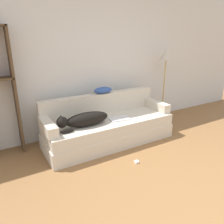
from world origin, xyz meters
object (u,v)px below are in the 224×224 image
object	(u,v)px
couch	(109,131)
floor_lamp	(166,59)
dog	(84,120)
throw_pillow	(103,90)
power_adapter	(137,162)
laptop	(119,118)

from	to	relation	value
couch	floor_lamp	bearing A→B (deg)	11.95
dog	floor_lamp	distance (m)	2.19
dog	throw_pillow	bearing A→B (deg)	36.16
floor_lamp	power_adapter	bearing A→B (deg)	-143.32
couch	laptop	world-z (taller)	laptop
dog	power_adapter	bearing A→B (deg)	-54.89
couch	throw_pillow	world-z (taller)	throw_pillow
couch	throw_pillow	xyz separation A→B (m)	(0.06, 0.32, 0.64)
couch	laptop	distance (m)	0.29
floor_lamp	throw_pillow	bearing A→B (deg)	179.99
floor_lamp	laptop	bearing A→B (deg)	-163.05
dog	laptop	bearing A→B (deg)	-1.32
couch	floor_lamp	world-z (taller)	floor_lamp
laptop	floor_lamp	world-z (taller)	floor_lamp
throw_pillow	power_adapter	world-z (taller)	throw_pillow
throw_pillow	floor_lamp	size ratio (longest dim) A/B	0.22
couch	power_adapter	xyz separation A→B (m)	(0.01, -0.80, -0.20)
laptop	power_adapter	world-z (taller)	laptop
laptop	dog	bearing A→B (deg)	-171.96
throw_pillow	floor_lamp	distance (m)	1.52
laptop	floor_lamp	xyz separation A→B (m)	(1.37, 0.42, 0.88)
laptop	throw_pillow	distance (m)	0.59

